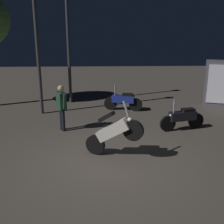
{
  "coord_description": "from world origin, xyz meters",
  "views": [
    {
      "loc": [
        -0.2,
        -6.64,
        3.36
      ],
      "look_at": [
        0.12,
        1.29,
        1.0
      ],
      "focal_mm": 44.37,
      "sensor_mm": 36.0,
      "label": 1
    }
  ],
  "objects_px": {
    "kiosk_billboard": "(223,85)",
    "motorcycle_black_parked_left": "(183,118)",
    "person_rider_beside": "(62,104)",
    "motorcycle_blue_parked_right": "(123,101)",
    "streetlamp_near": "(36,26)",
    "streetlamp_far": "(68,28)",
    "motorcycle_white_foreground": "(113,132)"
  },
  "relations": [
    {
      "from": "streetlamp_near",
      "to": "streetlamp_far",
      "type": "distance_m",
      "value": 2.08
    },
    {
      "from": "person_rider_beside",
      "to": "kiosk_billboard",
      "type": "bearing_deg",
      "value": -9.81
    },
    {
      "from": "kiosk_billboard",
      "to": "motorcycle_white_foreground",
      "type": "bearing_deg",
      "value": 63.13
    },
    {
      "from": "motorcycle_white_foreground",
      "to": "person_rider_beside",
      "type": "xyz_separation_m",
      "value": [
        -1.66,
        2.19,
        0.2
      ]
    },
    {
      "from": "streetlamp_far",
      "to": "kiosk_billboard",
      "type": "height_order",
      "value": "streetlamp_far"
    },
    {
      "from": "person_rider_beside",
      "to": "motorcycle_blue_parked_right",
      "type": "bearing_deg",
      "value": 14.9
    },
    {
      "from": "motorcycle_black_parked_left",
      "to": "streetlamp_far",
      "type": "bearing_deg",
      "value": -57.25
    },
    {
      "from": "motorcycle_white_foreground",
      "to": "motorcycle_black_parked_left",
      "type": "relative_size",
      "value": 1.0
    },
    {
      "from": "streetlamp_near",
      "to": "streetlamp_far",
      "type": "xyz_separation_m",
      "value": [
        1.01,
        1.82,
        -0.09
      ]
    },
    {
      "from": "person_rider_beside",
      "to": "kiosk_billboard",
      "type": "relative_size",
      "value": 0.76
    },
    {
      "from": "motorcycle_white_foreground",
      "to": "streetlamp_far",
      "type": "height_order",
      "value": "streetlamp_far"
    },
    {
      "from": "motorcycle_white_foreground",
      "to": "person_rider_beside",
      "type": "distance_m",
      "value": 2.76
    },
    {
      "from": "motorcycle_white_foreground",
      "to": "kiosk_billboard",
      "type": "bearing_deg",
      "value": 68.86
    },
    {
      "from": "motorcycle_black_parked_left",
      "to": "motorcycle_blue_parked_right",
      "type": "height_order",
      "value": "same"
    },
    {
      "from": "motorcycle_black_parked_left",
      "to": "person_rider_beside",
      "type": "height_order",
      "value": "person_rider_beside"
    },
    {
      "from": "motorcycle_blue_parked_right",
      "to": "kiosk_billboard",
      "type": "xyz_separation_m",
      "value": [
        4.44,
        0.27,
        0.61
      ]
    },
    {
      "from": "motorcycle_white_foreground",
      "to": "motorcycle_black_parked_left",
      "type": "xyz_separation_m",
      "value": [
        2.49,
        2.08,
        -0.31
      ]
    },
    {
      "from": "streetlamp_near",
      "to": "streetlamp_far",
      "type": "height_order",
      "value": "streetlamp_near"
    },
    {
      "from": "motorcycle_black_parked_left",
      "to": "streetlamp_near",
      "type": "distance_m",
      "value": 6.5
    },
    {
      "from": "motorcycle_white_foreground",
      "to": "motorcycle_blue_parked_right",
      "type": "xyz_separation_m",
      "value": [
        0.63,
        4.6,
        -0.31
      ]
    },
    {
      "from": "motorcycle_black_parked_left",
      "to": "person_rider_beside",
      "type": "distance_m",
      "value": 4.19
    },
    {
      "from": "streetlamp_far",
      "to": "motorcycle_blue_parked_right",
      "type": "bearing_deg",
      "value": -31.88
    },
    {
      "from": "motorcycle_white_foreground",
      "to": "streetlamp_far",
      "type": "distance_m",
      "value": 6.89
    },
    {
      "from": "motorcycle_white_foreground",
      "to": "motorcycle_blue_parked_right",
      "type": "distance_m",
      "value": 4.65
    },
    {
      "from": "kiosk_billboard",
      "to": "motorcycle_black_parked_left",
      "type": "bearing_deg",
      "value": 66.54
    },
    {
      "from": "person_rider_beside",
      "to": "kiosk_billboard",
      "type": "xyz_separation_m",
      "value": [
        6.73,
        2.67,
        0.11
      ]
    },
    {
      "from": "person_rider_beside",
      "to": "streetlamp_far",
      "type": "xyz_separation_m",
      "value": [
        -0.12,
        3.9,
        2.48
      ]
    },
    {
      "from": "streetlamp_near",
      "to": "kiosk_billboard",
      "type": "xyz_separation_m",
      "value": [
        7.86,
        0.58,
        -2.46
      ]
    },
    {
      "from": "motorcycle_black_parked_left",
      "to": "motorcycle_blue_parked_right",
      "type": "relative_size",
      "value": 1.0
    },
    {
      "from": "person_rider_beside",
      "to": "motorcycle_black_parked_left",
      "type": "bearing_deg",
      "value": -33.0
    },
    {
      "from": "motorcycle_blue_parked_right",
      "to": "streetlamp_near",
      "type": "height_order",
      "value": "streetlamp_near"
    },
    {
      "from": "motorcycle_white_foreground",
      "to": "streetlamp_near",
      "type": "bearing_deg",
      "value": 148.15
    }
  ]
}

